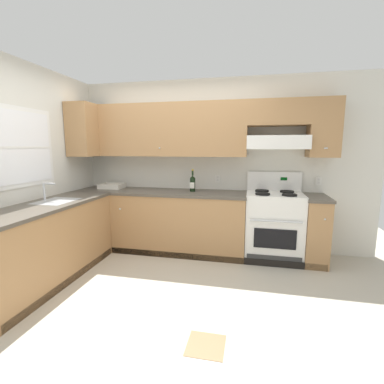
{
  "coord_description": "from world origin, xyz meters",
  "views": [
    {
      "loc": [
        1.05,
        -2.62,
        1.55
      ],
      "look_at": [
        0.33,
        0.7,
        1.0
      ],
      "focal_mm": 25.79,
      "sensor_mm": 36.0,
      "label": 1
    }
  ],
  "objects": [
    {
      "name": "floor_accent_tile",
      "position": [
        0.74,
        -0.68,
        0.0
      ],
      "size": [
        0.3,
        0.3,
        0.01
      ],
      "primitive_type": "cube",
      "color": "olive",
      "rests_on": "ground_plane"
    },
    {
      "name": "counter_back_run",
      "position": [
        -0.04,
        1.24,
        0.45
      ],
      "size": [
        3.6,
        0.65,
        0.91
      ],
      "color": "#A87A4C",
      "rests_on": "ground_plane"
    },
    {
      "name": "wall_back",
      "position": [
        0.39,
        1.53,
        1.48
      ],
      "size": [
        4.68,
        0.57,
        2.55
      ],
      "color": "silver",
      "rests_on": "ground_plane"
    },
    {
      "name": "bowl",
      "position": [
        -1.1,
        1.33,
        0.93
      ],
      "size": [
        0.36,
        0.26,
        0.08
      ],
      "color": "beige",
      "rests_on": "counter_back_run"
    },
    {
      "name": "wine_bottle",
      "position": [
        0.21,
        1.29,
        1.04
      ],
      "size": [
        0.08,
        0.08,
        0.33
      ],
      "color": "black",
      "rests_on": "counter_back_run"
    },
    {
      "name": "stove",
      "position": [
        1.37,
        1.25,
        0.48
      ],
      "size": [
        0.76,
        0.62,
        1.2
      ],
      "color": "white",
      "rests_on": "ground_plane"
    },
    {
      "name": "wall_left",
      "position": [
        -1.59,
        0.23,
        1.34
      ],
      "size": [
        0.47,
        4.0,
        2.55
      ],
      "color": "silver",
      "rests_on": "ground_plane"
    },
    {
      "name": "counter_left_run",
      "position": [
        -1.24,
        -0.0,
        0.46
      ],
      "size": [
        0.63,
        1.91,
        1.13
      ],
      "color": "#A87A4C",
      "rests_on": "ground_plane"
    },
    {
      "name": "ground_plane",
      "position": [
        0.0,
        0.0,
        0.0
      ],
      "size": [
        7.04,
        7.04,
        0.0
      ],
      "primitive_type": "plane",
      "color": "#B2AA99"
    }
  ]
}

